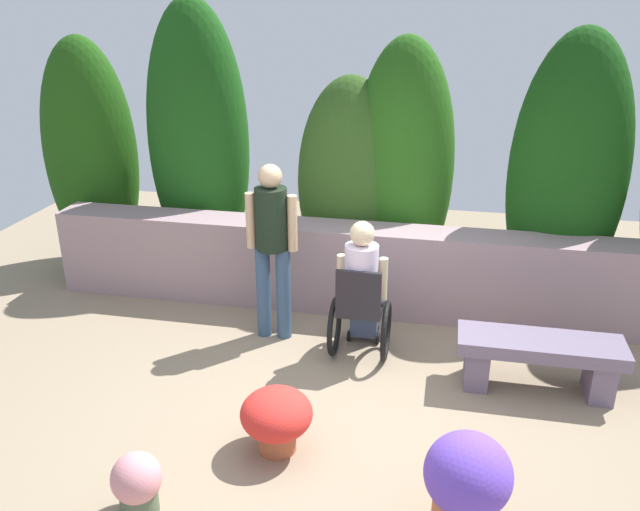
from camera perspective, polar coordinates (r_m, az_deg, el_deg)
name	(u,v)px	position (r m, az deg, el deg)	size (l,w,h in m)	color
ground_plane	(338,406)	(5.46, 1.58, -13.15)	(10.89, 10.89, 0.00)	gray
stone_retaining_wall	(368,270)	(6.79, 4.27, -1.25)	(6.82, 0.45, 0.93)	gray
hedge_backdrop	(394,166)	(7.05, 6.58, 7.80)	(8.03, 1.17, 3.14)	#1E4D11
stone_bench	(539,356)	(5.81, 18.73, -8.39)	(1.37, 0.44, 0.48)	slate
person_in_wheelchair	(361,293)	(5.89, 3.67, -3.35)	(0.53, 0.66, 1.33)	black
person_standing_companion	(272,241)	(6.06, -4.25, 1.32)	(0.49, 0.30, 1.73)	#334E6B
flower_pot_purple_near	(467,483)	(4.30, 12.83, -18.96)	(0.54, 0.54, 0.70)	#C1643B
flower_pot_terracotta_by_wall	(137,483)	(4.56, -15.81, -18.75)	(0.33, 0.33, 0.44)	#505E46
flower_pot_red_accent	(277,417)	(4.87, -3.85, -14.03)	(0.53, 0.53, 0.49)	#A95333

